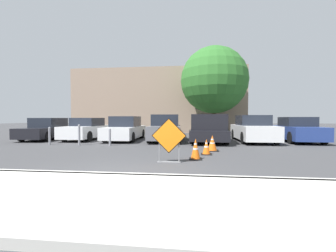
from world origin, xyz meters
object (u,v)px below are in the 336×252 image
at_px(traffic_cone_nearest, 196,149).
at_px(parked_car_fourth, 165,129).
at_px(pickup_truck, 208,129).
at_px(bollard_nearest, 110,136).
at_px(parked_car_sixth, 297,130).
at_px(parked_car_fifth, 253,129).
at_px(traffic_cone_second, 206,147).
at_px(parked_car_second, 87,129).
at_px(bollard_third, 50,135).
at_px(traffic_cone_third, 212,143).
at_px(parked_car_nearest, 48,129).
at_px(road_closed_sign, 169,139).
at_px(parked_car_third, 125,129).
at_px(bollard_second, 79,134).

height_order(traffic_cone_nearest, parked_car_fourth, parked_car_fourth).
bearing_deg(pickup_truck, bollard_nearest, 28.57).
bearing_deg(parked_car_sixth, parked_car_fifth, 8.15).
relative_size(traffic_cone_nearest, parked_car_fifth, 0.16).
xyz_separation_m(traffic_cone_second, parked_car_second, (-7.49, 5.39, 0.37)).
xyz_separation_m(pickup_truck, bollard_third, (-8.42, -2.56, -0.23)).
xyz_separation_m(traffic_cone_third, parked_car_fourth, (-2.54, 4.11, 0.42)).
xyz_separation_m(parked_car_nearest, parked_car_fifth, (13.14, -0.06, 0.08)).
relative_size(parked_car_fourth, parked_car_fifth, 1.04).
bearing_deg(parked_car_nearest, traffic_cone_nearest, 143.98).
height_order(road_closed_sign, parked_car_fifth, parked_car_fifth).
bearing_deg(parked_car_fourth, parked_car_third, -7.85).
bearing_deg(parked_car_nearest, parked_car_sixth, 177.58).
relative_size(traffic_cone_second, parked_car_fifth, 0.14).
distance_m(traffic_cone_second, parked_car_sixth, 7.84).
relative_size(traffic_cone_nearest, parked_car_fourth, 0.16).
height_order(traffic_cone_nearest, parked_car_third, parked_car_third).
xyz_separation_m(parked_car_second, bollard_second, (1.10, -3.11, -0.10)).
height_order(parked_car_nearest, parked_car_fourth, parked_car_fourth).
bearing_deg(parked_car_fourth, parked_car_nearest, -4.09).
relative_size(traffic_cone_third, parked_car_fourth, 0.15).
height_order(road_closed_sign, bollard_third, road_closed_sign).
relative_size(traffic_cone_third, parked_car_third, 0.14).
relative_size(traffic_cone_second, pickup_truck, 0.11).
relative_size(parked_car_sixth, bollard_third, 4.50).
bearing_deg(pickup_truck, traffic_cone_third, 90.93).
bearing_deg(traffic_cone_second, bollard_nearest, 154.36).
height_order(parked_car_sixth, bollard_second, parked_car_sixth).
bearing_deg(parked_car_second, parked_car_fifth, 179.35).
bearing_deg(road_closed_sign, bollard_second, 142.05).
bearing_deg(traffic_cone_third, traffic_cone_second, -107.07).
bearing_deg(parked_car_fifth, bollard_second, 16.14).
bearing_deg(road_closed_sign, traffic_cone_third, 59.94).
bearing_deg(road_closed_sign, parked_car_nearest, 142.03).
bearing_deg(traffic_cone_second, parked_car_third, 132.54).
height_order(traffic_cone_nearest, parked_car_second, parked_car_second).
height_order(parked_car_third, bollard_second, parked_car_third).
bearing_deg(parked_car_second, bollard_second, 110.19).
distance_m(traffic_cone_second, bollard_nearest, 5.27).
distance_m(traffic_cone_nearest, parked_car_third, 7.76).
relative_size(parked_car_nearest, parked_car_sixth, 1.09).
bearing_deg(parked_car_fifth, bollard_third, 13.74).
xyz_separation_m(parked_car_nearest, parked_car_fourth, (7.89, -0.09, 0.09)).
bearing_deg(traffic_cone_second, traffic_cone_nearest, -112.03).
xyz_separation_m(road_closed_sign, parked_car_nearest, (-8.86, 6.91, -0.09)).
height_order(traffic_cone_second, bollard_third, bollard_third).
xyz_separation_m(traffic_cone_nearest, traffic_cone_third, (0.73, 2.05, -0.02)).
bearing_deg(bollard_third, traffic_cone_nearest, -23.61).
xyz_separation_m(parked_car_nearest, pickup_truck, (10.50, -0.35, 0.08)).
bearing_deg(road_closed_sign, bollard_nearest, 131.01).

